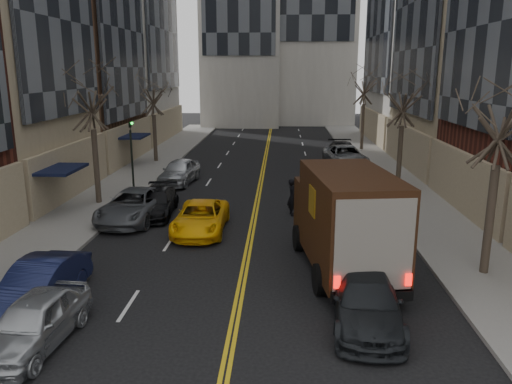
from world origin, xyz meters
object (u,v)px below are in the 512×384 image
ups_truck (345,221)px  observer_sedan (366,300)px  pedestrian (292,197)px  taxi (201,218)px

ups_truck → observer_sedan: (0.21, -3.90, -1.26)m
ups_truck → pedestrian: size_ratio=3.85×
ups_truck → pedestrian: bearing=95.7°
taxi → ups_truck: bearing=-35.8°
observer_sedan → taxi: (-6.26, 8.27, -0.02)m
ups_truck → taxi: (-6.05, 4.37, -1.28)m
taxi → pedestrian: size_ratio=2.56×
ups_truck → observer_sedan: ups_truck is taller
ups_truck → pedestrian: ups_truck is taller
observer_sedan → pedestrian: pedestrian is taller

